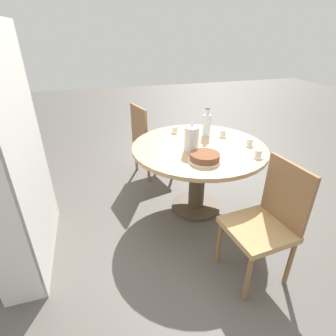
{
  "coord_description": "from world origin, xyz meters",
  "views": [
    {
      "loc": [
        -2.11,
        0.93,
        1.66
      ],
      "look_at": [
        0.0,
        0.31,
        0.51
      ],
      "focal_mm": 28.0,
      "sensor_mm": 36.0,
      "label": 1
    }
  ],
  "objects_px": {
    "cup_b": "(223,134)",
    "cup_d": "(175,130)",
    "chair_b": "(149,139)",
    "cup_c": "(258,154)",
    "bookshelf": "(13,162)",
    "coffee_pot": "(192,138)",
    "cake_main": "(205,157)",
    "chair_a": "(266,221)",
    "water_bottle": "(207,125)",
    "cup_a": "(249,143)"
  },
  "relations": [
    {
      "from": "cup_b",
      "to": "cup_c",
      "type": "xyz_separation_m",
      "value": [
        -0.54,
        -0.05,
        0.0
      ]
    },
    {
      "from": "cup_d",
      "to": "cup_a",
      "type": "bearing_deg",
      "value": -133.91
    },
    {
      "from": "coffee_pot",
      "to": "cake_main",
      "type": "distance_m",
      "value": 0.26
    },
    {
      "from": "chair_a",
      "to": "cup_c",
      "type": "height_order",
      "value": "chair_a"
    },
    {
      "from": "bookshelf",
      "to": "cup_d",
      "type": "height_order",
      "value": "bookshelf"
    },
    {
      "from": "chair_a",
      "to": "cup_a",
      "type": "bearing_deg",
      "value": 153.11
    },
    {
      "from": "bookshelf",
      "to": "cup_c",
      "type": "distance_m",
      "value": 1.9
    },
    {
      "from": "cup_b",
      "to": "cup_a",
      "type": "bearing_deg",
      "value": -156.67
    },
    {
      "from": "chair_a",
      "to": "cup_b",
      "type": "distance_m",
      "value": 1.12
    },
    {
      "from": "chair_b",
      "to": "cake_main",
      "type": "distance_m",
      "value": 1.23
    },
    {
      "from": "cup_b",
      "to": "cup_d",
      "type": "distance_m",
      "value": 0.5
    },
    {
      "from": "coffee_pot",
      "to": "cup_c",
      "type": "bearing_deg",
      "value": -120.81
    },
    {
      "from": "coffee_pot",
      "to": "cake_main",
      "type": "height_order",
      "value": "coffee_pot"
    },
    {
      "from": "chair_b",
      "to": "bookshelf",
      "type": "height_order",
      "value": "bookshelf"
    },
    {
      "from": "chair_a",
      "to": "water_bottle",
      "type": "distance_m",
      "value": 1.18
    },
    {
      "from": "cup_c",
      "to": "cup_d",
      "type": "bearing_deg",
      "value": 31.77
    },
    {
      "from": "water_bottle",
      "to": "cup_d",
      "type": "xyz_separation_m",
      "value": [
        0.19,
        0.28,
        -0.09
      ]
    },
    {
      "from": "chair_a",
      "to": "cake_main",
      "type": "bearing_deg",
      "value": -163.7
    },
    {
      "from": "chair_b",
      "to": "bookshelf",
      "type": "relative_size",
      "value": 0.52
    },
    {
      "from": "cup_b",
      "to": "cake_main",
      "type": "bearing_deg",
      "value": 139.46
    },
    {
      "from": "bookshelf",
      "to": "water_bottle",
      "type": "xyz_separation_m",
      "value": [
        0.43,
        -1.68,
        -0.02
      ]
    },
    {
      "from": "cake_main",
      "to": "cup_d",
      "type": "xyz_separation_m",
      "value": [
        0.73,
        0.02,
        -0.01
      ]
    },
    {
      "from": "cup_b",
      "to": "cup_c",
      "type": "height_order",
      "value": "same"
    },
    {
      "from": "cup_c",
      "to": "chair_b",
      "type": "bearing_deg",
      "value": 28.44
    },
    {
      "from": "chair_a",
      "to": "water_bottle",
      "type": "relative_size",
      "value": 3.1
    },
    {
      "from": "chair_a",
      "to": "cup_d",
      "type": "bearing_deg",
      "value": -174.36
    },
    {
      "from": "chair_b",
      "to": "coffee_pot",
      "type": "bearing_deg",
      "value": 176.28
    },
    {
      "from": "bookshelf",
      "to": "cake_main",
      "type": "relative_size",
      "value": 6.29
    },
    {
      "from": "cake_main",
      "to": "chair_a",
      "type": "bearing_deg",
      "value": -158.49
    },
    {
      "from": "chair_b",
      "to": "cup_a",
      "type": "distance_m",
      "value": 1.27
    },
    {
      "from": "cup_c",
      "to": "water_bottle",
      "type": "bearing_deg",
      "value": 19.65
    },
    {
      "from": "chair_b",
      "to": "cup_d",
      "type": "relative_size",
      "value": 8.08
    },
    {
      "from": "cake_main",
      "to": "water_bottle",
      "type": "bearing_deg",
      "value": -24.86
    },
    {
      "from": "chair_a",
      "to": "coffee_pot",
      "type": "relative_size",
      "value": 3.51
    },
    {
      "from": "bookshelf",
      "to": "cup_b",
      "type": "bearing_deg",
      "value": 101.46
    },
    {
      "from": "cup_a",
      "to": "cup_b",
      "type": "relative_size",
      "value": 1.0
    },
    {
      "from": "cup_a",
      "to": "water_bottle",
      "type": "bearing_deg",
      "value": 39.2
    },
    {
      "from": "chair_a",
      "to": "cup_b",
      "type": "height_order",
      "value": "chair_a"
    },
    {
      "from": "chair_b",
      "to": "cup_a",
      "type": "relative_size",
      "value": 8.08
    },
    {
      "from": "cake_main",
      "to": "cup_a",
      "type": "distance_m",
      "value": 0.57
    },
    {
      "from": "cup_a",
      "to": "cake_main",
      "type": "bearing_deg",
      "value": 109.61
    },
    {
      "from": "coffee_pot",
      "to": "cup_b",
      "type": "bearing_deg",
      "value": -61.02
    },
    {
      "from": "chair_b",
      "to": "cake_main",
      "type": "height_order",
      "value": "chair_b"
    },
    {
      "from": "cup_c",
      "to": "chair_a",
      "type": "bearing_deg",
      "value": 155.94
    },
    {
      "from": "coffee_pot",
      "to": "water_bottle",
      "type": "xyz_separation_m",
      "value": [
        0.31,
        -0.28,
        0.0
      ]
    },
    {
      "from": "chair_a",
      "to": "cake_main",
      "type": "xyz_separation_m",
      "value": [
        0.59,
        0.23,
        0.26
      ]
    },
    {
      "from": "cake_main",
      "to": "cup_b",
      "type": "bearing_deg",
      "value": -40.54
    },
    {
      "from": "chair_b",
      "to": "bookshelf",
      "type": "xyz_separation_m",
      "value": [
        -1.08,
        1.22,
        0.36
      ]
    },
    {
      "from": "cake_main",
      "to": "cup_a",
      "type": "height_order",
      "value": "cake_main"
    },
    {
      "from": "cup_a",
      "to": "chair_b",
      "type": "bearing_deg",
      "value": 36.89
    }
  ]
}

